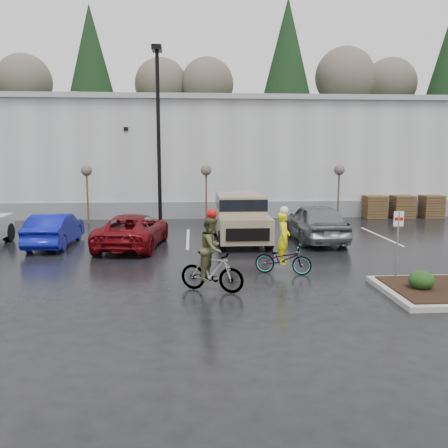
{
  "coord_description": "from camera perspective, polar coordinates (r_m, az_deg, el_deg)",
  "views": [
    {
      "loc": [
        -2.31,
        -13.28,
        3.92
      ],
      "look_at": [
        -1.14,
        3.79,
        1.3
      ],
      "focal_mm": 38.0,
      "sensor_mm": 36.0,
      "label": 1
    }
  ],
  "objects": [
    {
      "name": "ground",
      "position": [
        14.04,
        5.76,
        -7.55
      ],
      "size": [
        120.0,
        120.0,
        0.0
      ],
      "primitive_type": "plane",
      "color": "black",
      "rests_on": "ground"
    },
    {
      "name": "cyclist_olive",
      "position": [
        13.36,
        -1.47,
        -4.55
      ],
      "size": [
        1.88,
        1.21,
        2.36
      ],
      "rotation": [
        0.0,
        0.0,
        1.16
      ],
      "color": "#3F3F44",
      "rests_on": "ground"
    },
    {
      "name": "suv_tan",
      "position": [
        20.7,
        2.07,
        0.68
      ],
      "size": [
        2.2,
        5.1,
        2.06
      ],
      "primitive_type": null,
      "color": "gray",
      "rests_on": "ground"
    },
    {
      "name": "car_red",
      "position": [
        19.9,
        -10.9,
        -0.77
      ],
      "size": [
        2.91,
        5.26,
        1.39
      ],
      "primitive_type": "imported",
      "rotation": [
        0.0,
        0.0,
        3.02
      ],
      "color": "#65080D",
      "rests_on": "ground"
    },
    {
      "name": "car_grey",
      "position": [
        21.26,
        10.91,
        0.24
      ],
      "size": [
        2.09,
        5.01,
        1.69
      ],
      "primitive_type": "imported",
      "rotation": [
        0.0,
        0.0,
        3.16
      ],
      "color": "slate",
      "rests_on": "ground"
    },
    {
      "name": "sapling_east",
      "position": [
        27.59,
        13.69,
        5.99
      ],
      "size": [
        0.6,
        0.6,
        3.2
      ],
      "color": "#43311A",
      "rests_on": "ground"
    },
    {
      "name": "shrub_a",
      "position": [
        14.24,
        22.66,
        -6.24
      ],
      "size": [
        0.7,
        0.7,
        0.52
      ],
      "primitive_type": "ellipsoid",
      "color": "#123613",
      "rests_on": "curb_island"
    },
    {
      "name": "pallet_stack_b",
      "position": [
        30.18,
        20.6,
        1.98
      ],
      "size": [
        1.2,
        1.2,
        1.35
      ],
      "primitive_type": "cube",
      "color": "#43311A",
      "rests_on": "ground"
    },
    {
      "name": "sapling_mid",
      "position": [
        26.32,
        -2.17,
        6.1
      ],
      "size": [
        0.6,
        0.6,
        3.2
      ],
      "color": "#43311A",
      "rests_on": "ground"
    },
    {
      "name": "pallet_stack_c",
      "position": [
        30.97,
        23.64,
        1.96
      ],
      "size": [
        1.2,
        1.2,
        1.35
      ],
      "primitive_type": "cube",
      "color": "#43311A",
      "rests_on": "ground"
    },
    {
      "name": "wooded_ridge",
      "position": [
        58.33,
        -1.66,
        7.8
      ],
      "size": [
        80.0,
        25.0,
        6.0
      ],
      "primitive_type": "cube",
      "color": "#1E3A18",
      "rests_on": "ground"
    },
    {
      "name": "car_blue",
      "position": [
        21.03,
        -19.69,
        -0.62
      ],
      "size": [
        1.51,
        4.24,
        1.39
      ],
      "primitive_type": "imported",
      "rotation": [
        0.0,
        0.0,
        3.13
      ],
      "color": "#0D138F",
      "rests_on": "ground"
    },
    {
      "name": "fire_lane_sign",
      "position": [
        15.01,
        20.17,
        -1.48
      ],
      "size": [
        0.3,
        0.05,
        2.2
      ],
      "color": "gray",
      "rests_on": "ground"
    },
    {
      "name": "lamppost",
      "position": [
        25.4,
        -7.92,
        12.61
      ],
      "size": [
        0.5,
        1.0,
        9.22
      ],
      "color": "black",
      "rests_on": "ground"
    },
    {
      "name": "cyclist_hivis",
      "position": [
        15.41,
        7.16,
        -3.47
      ],
      "size": [
        1.92,
        1.18,
        2.2
      ],
      "rotation": [
        0.0,
        0.0,
        1.25
      ],
      "color": "#3F3F44",
      "rests_on": "ground"
    },
    {
      "name": "sapling_west",
      "position": [
        26.91,
        -16.21,
        5.83
      ],
      "size": [
        0.6,
        0.6,
        3.2
      ],
      "color": "#43311A",
      "rests_on": "ground"
    },
    {
      "name": "pallet_stack_a",
      "position": [
        29.52,
        17.6,
        1.99
      ],
      "size": [
        1.2,
        1.2,
        1.35
      ],
      "primitive_type": "cube",
      "color": "#43311A",
      "rests_on": "ground"
    },
    {
      "name": "warehouse",
      "position": [
        35.35,
        -0.17,
        8.27
      ],
      "size": [
        60.5,
        15.5,
        7.2
      ],
      "color": "#AEAFB2",
      "rests_on": "ground"
    }
  ]
}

